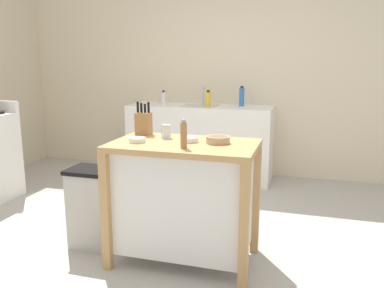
{
  "coord_description": "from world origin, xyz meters",
  "views": [
    {
      "loc": [
        1.0,
        -2.67,
        1.45
      ],
      "look_at": [
        0.19,
        0.11,
        0.83
      ],
      "focal_mm": 37.26,
      "sensor_mm": 36.0,
      "label": 1
    }
  ],
  "objects_px": {
    "bottle_spray_cleaner": "(242,97)",
    "bottle_hand_soap": "(208,99)",
    "pepper_grinder": "(184,134)",
    "bowl_ceramic_small": "(218,139)",
    "bowl_stoneware_deep": "(137,140)",
    "trash_bin": "(94,207)",
    "knife_block": "(144,123)",
    "bowl_ceramic_wide": "(190,139)",
    "kitchen_island": "(184,196)",
    "drinking_cup": "(166,131)",
    "bottle_dish_soap": "(164,98)",
    "sink_faucet": "(204,95)"
  },
  "relations": [
    {
      "from": "bowl_ceramic_small",
      "to": "bottle_dish_soap",
      "type": "distance_m",
      "value": 2.42
    },
    {
      "from": "kitchen_island",
      "to": "bottle_hand_soap",
      "type": "xyz_separation_m",
      "value": [
        -0.34,
        2.02,
        0.49
      ]
    },
    {
      "from": "bottle_hand_soap",
      "to": "sink_faucet",
      "type": "bearing_deg",
      "value": 118.23
    },
    {
      "from": "bottle_hand_soap",
      "to": "bottle_dish_soap",
      "type": "xyz_separation_m",
      "value": [
        -0.62,
        0.14,
        -0.01
      ]
    },
    {
      "from": "bowl_ceramic_wide",
      "to": "drinking_cup",
      "type": "xyz_separation_m",
      "value": [
        -0.21,
        0.09,
        0.03
      ]
    },
    {
      "from": "bowl_ceramic_wide",
      "to": "pepper_grinder",
      "type": "xyz_separation_m",
      "value": [
        0.02,
        -0.2,
        0.07
      ]
    },
    {
      "from": "knife_block",
      "to": "bottle_dish_soap",
      "type": "distance_m",
      "value": 2.04
    },
    {
      "from": "bottle_spray_cleaner",
      "to": "bottle_hand_soap",
      "type": "distance_m",
      "value": 0.4
    },
    {
      "from": "knife_block",
      "to": "trash_bin",
      "type": "distance_m",
      "value": 0.77
    },
    {
      "from": "knife_block",
      "to": "sink_faucet",
      "type": "height_order",
      "value": "knife_block"
    },
    {
      "from": "bottle_spray_cleaner",
      "to": "sink_faucet",
      "type": "bearing_deg",
      "value": 171.16
    },
    {
      "from": "bowl_stoneware_deep",
      "to": "drinking_cup",
      "type": "bearing_deg",
      "value": 54.47
    },
    {
      "from": "knife_block",
      "to": "bowl_ceramic_small",
      "type": "height_order",
      "value": "knife_block"
    },
    {
      "from": "bowl_ceramic_wide",
      "to": "bowl_stoneware_deep",
      "type": "height_order",
      "value": "bowl_ceramic_wide"
    },
    {
      "from": "kitchen_island",
      "to": "sink_faucet",
      "type": "bearing_deg",
      "value": 101.39
    },
    {
      "from": "trash_bin",
      "to": "bottle_spray_cleaner",
      "type": "distance_m",
      "value": 2.38
    },
    {
      "from": "bowl_stoneware_deep",
      "to": "trash_bin",
      "type": "xyz_separation_m",
      "value": [
        -0.43,
        0.1,
        -0.58
      ]
    },
    {
      "from": "sink_faucet",
      "to": "bottle_hand_soap",
      "type": "distance_m",
      "value": 0.24
    },
    {
      "from": "bowl_ceramic_wide",
      "to": "bottle_spray_cleaner",
      "type": "height_order",
      "value": "bottle_spray_cleaner"
    },
    {
      "from": "pepper_grinder",
      "to": "bottle_hand_soap",
      "type": "bearing_deg",
      "value": 100.07
    },
    {
      "from": "drinking_cup",
      "to": "bottle_spray_cleaner",
      "type": "relative_size",
      "value": 0.42
    },
    {
      "from": "knife_block",
      "to": "drinking_cup",
      "type": "distance_m",
      "value": 0.23
    },
    {
      "from": "bottle_spray_cleaner",
      "to": "pepper_grinder",
      "type": "bearing_deg",
      "value": -89.75
    },
    {
      "from": "kitchen_island",
      "to": "bowl_ceramic_small",
      "type": "height_order",
      "value": "bowl_ceramic_small"
    },
    {
      "from": "knife_block",
      "to": "bottle_spray_cleaner",
      "type": "distance_m",
      "value": 2.0
    },
    {
      "from": "pepper_grinder",
      "to": "bowl_ceramic_small",
      "type": "bearing_deg",
      "value": 51.07
    },
    {
      "from": "kitchen_island",
      "to": "bowl_ceramic_wide",
      "type": "bearing_deg",
      "value": 47.22
    },
    {
      "from": "knife_block",
      "to": "kitchen_island",
      "type": "bearing_deg",
      "value": -27.6
    },
    {
      "from": "sink_faucet",
      "to": "bottle_spray_cleaner",
      "type": "height_order",
      "value": "bottle_spray_cleaner"
    },
    {
      "from": "trash_bin",
      "to": "bottle_hand_soap",
      "type": "relative_size",
      "value": 3.25
    },
    {
      "from": "bowl_ceramic_wide",
      "to": "bottle_dish_soap",
      "type": "distance_m",
      "value": 2.35
    },
    {
      "from": "kitchen_island",
      "to": "drinking_cup",
      "type": "distance_m",
      "value": 0.49
    },
    {
      "from": "knife_block",
      "to": "drinking_cup",
      "type": "bearing_deg",
      "value": -20.69
    },
    {
      "from": "bottle_spray_cleaner",
      "to": "trash_bin",
      "type": "bearing_deg",
      "value": -110.24
    },
    {
      "from": "bowl_stoneware_deep",
      "to": "pepper_grinder",
      "type": "bearing_deg",
      "value": -13.53
    },
    {
      "from": "bowl_ceramic_wide",
      "to": "sink_faucet",
      "type": "distance_m",
      "value": 2.25
    },
    {
      "from": "kitchen_island",
      "to": "bowl_ceramic_wide",
      "type": "relative_size",
      "value": 8.81
    },
    {
      "from": "pepper_grinder",
      "to": "bowl_ceramic_wide",
      "type": "bearing_deg",
      "value": 95.52
    },
    {
      "from": "knife_block",
      "to": "bowl_ceramic_wide",
      "type": "relative_size",
      "value": 2.19
    },
    {
      "from": "pepper_grinder",
      "to": "bottle_hand_soap",
      "type": "relative_size",
      "value": 1.01
    },
    {
      "from": "drinking_cup",
      "to": "bottle_spray_cleaner",
      "type": "distance_m",
      "value": 2.05
    },
    {
      "from": "bowl_ceramic_wide",
      "to": "bottle_hand_soap",
      "type": "distance_m",
      "value": 2.03
    },
    {
      "from": "bottle_spray_cleaner",
      "to": "bottle_hand_soap",
      "type": "xyz_separation_m",
      "value": [
        -0.38,
        -0.13,
        -0.02
      ]
    },
    {
      "from": "pepper_grinder",
      "to": "bottle_hand_soap",
      "type": "height_order",
      "value": "bottle_hand_soap"
    },
    {
      "from": "bowl_ceramic_wide",
      "to": "kitchen_island",
      "type": "bearing_deg",
      "value": -132.78
    },
    {
      "from": "kitchen_island",
      "to": "pepper_grinder",
      "type": "bearing_deg",
      "value": -72.66
    },
    {
      "from": "pepper_grinder",
      "to": "trash_bin",
      "type": "height_order",
      "value": "pepper_grinder"
    },
    {
      "from": "sink_faucet",
      "to": "bottle_spray_cleaner",
      "type": "distance_m",
      "value": 0.5
    },
    {
      "from": "bottle_dish_soap",
      "to": "bowl_ceramic_wide",
      "type": "bearing_deg",
      "value": -65.15
    },
    {
      "from": "bowl_ceramic_wide",
      "to": "drinking_cup",
      "type": "relative_size",
      "value": 1.15
    }
  ]
}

